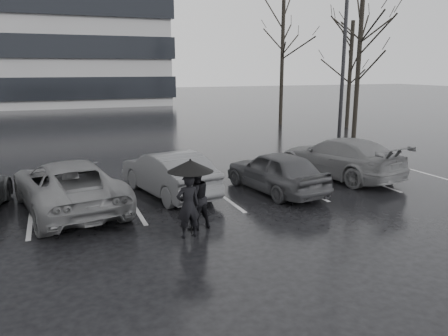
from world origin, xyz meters
name	(u,v)px	position (x,y,z in m)	size (l,w,h in m)	color
ground	(225,215)	(0.00, 0.00, 0.00)	(160.00, 160.00, 0.00)	black
car_main	(276,171)	(2.41, 1.63, 0.68)	(1.62, 4.02, 1.37)	black
car_west_a	(168,173)	(-0.94, 2.59, 0.71)	(1.49, 4.29, 1.41)	#313134
car_west_b	(68,185)	(-3.98, 2.13, 0.72)	(2.40, 5.20, 1.44)	#4A4A4D
car_east	(339,157)	(5.56, 2.57, 0.74)	(2.06, 5.07, 1.47)	#4A4A4D
pedestrian_left	(188,206)	(-1.41, -1.14, 0.78)	(0.57, 0.37, 1.56)	black
pedestrian_right	(196,198)	(-1.07, -0.66, 0.81)	(0.79, 0.61, 1.62)	black
umbrella	(190,166)	(-1.27, -0.95, 1.71)	(1.11, 1.11, 1.88)	black
lamp_post	(344,56)	(8.39, 6.48, 4.50)	(0.54, 0.54, 9.84)	#949497
stall_stripes	(174,194)	(-0.80, 2.50, 0.00)	(19.72, 5.00, 0.00)	#B5B5B8
tree_east	(358,67)	(12.00, 10.00, 4.00)	(0.26, 0.26, 8.00)	black
tree_ne	(350,75)	(14.50, 14.00, 3.50)	(0.26, 0.26, 7.00)	black
tree_north	(282,64)	(11.00, 17.00, 4.25)	(0.26, 0.26, 8.50)	black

